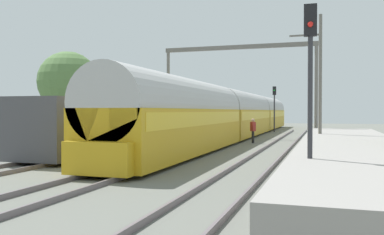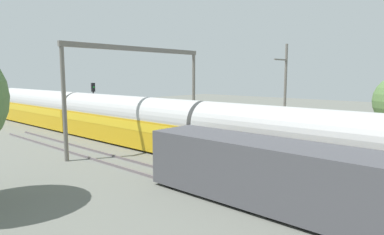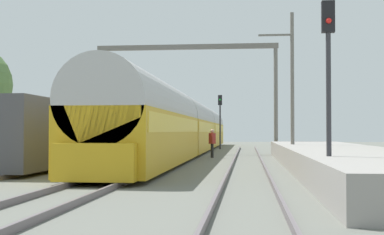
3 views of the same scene
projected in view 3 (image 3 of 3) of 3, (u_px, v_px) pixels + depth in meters
ground at (139, 171)px, 21.24m from camera, size 120.00×120.00×0.00m
track_far_west at (35, 168)px, 21.70m from camera, size 1.52×60.00×0.16m
track_west at (139, 169)px, 21.24m from camera, size 1.52×60.00×0.16m
track_east at (248, 170)px, 20.79m from camera, size 1.52×60.00×0.16m
platform at (338, 158)px, 22.39m from camera, size 4.40×28.00×0.90m
passenger_train at (189, 126)px, 39.50m from camera, size 2.93×49.20×3.82m
freight_car at (54, 134)px, 23.93m from camera, size 2.80×13.00×2.70m
person_crossing at (212, 141)px, 31.76m from camera, size 0.44×0.46×1.73m
railway_signal_near at (328, 69)px, 14.83m from camera, size 0.36×0.30×5.28m
railway_signal_far at (220, 114)px, 47.44m from camera, size 0.36×0.30×4.86m
catenary_gantry at (186, 75)px, 37.93m from camera, size 13.13×0.28×7.86m
catenary_pole_east_mid at (291, 84)px, 28.28m from camera, size 1.90×0.20×8.00m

